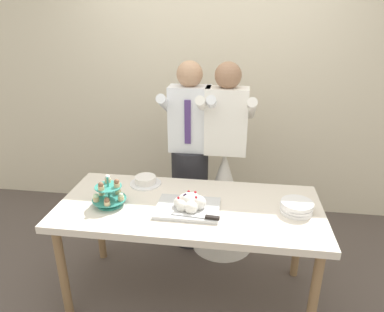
{
  "coord_description": "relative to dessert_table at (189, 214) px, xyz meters",
  "views": [
    {
      "loc": [
        0.3,
        -2.03,
        1.97
      ],
      "look_at": [
        -0.0,
        0.15,
        1.07
      ],
      "focal_mm": 32.08,
      "sensor_mm": 36.0,
      "label": 1
    }
  ],
  "objects": [
    {
      "name": "ground_plane",
      "position": [
        0.0,
        0.0,
        -0.7
      ],
      "size": [
        8.0,
        8.0,
        0.0
      ],
      "primitive_type": "plane",
      "color": "#564C47"
    },
    {
      "name": "rear_wall",
      "position": [
        0.0,
        1.43,
        0.75
      ],
      "size": [
        5.2,
        0.1,
        2.9
      ],
      "primitive_type": "cube",
      "color": "beige",
      "rests_on": "ground_plane"
    },
    {
      "name": "dessert_table",
      "position": [
        0.0,
        0.0,
        0.0
      ],
      "size": [
        1.8,
        0.8,
        0.78
      ],
      "color": "silver",
      "rests_on": "ground_plane"
    },
    {
      "name": "cupcake_stand",
      "position": [
        -0.54,
        -0.08,
        0.15
      ],
      "size": [
        0.23,
        0.23,
        0.21
      ],
      "color": "teal",
      "rests_on": "dessert_table"
    },
    {
      "name": "main_cake_tray",
      "position": [
        0.0,
        -0.07,
        0.12
      ],
      "size": [
        0.44,
        0.31,
        0.13
      ],
      "color": "silver",
      "rests_on": "dessert_table"
    },
    {
      "name": "plate_stack",
      "position": [
        0.71,
        0.0,
        0.11
      ],
      "size": [
        0.21,
        0.22,
        0.08
      ],
      "color": "white",
      "rests_on": "dessert_table"
    },
    {
      "name": "round_cake",
      "position": [
        -0.38,
        0.27,
        0.1
      ],
      "size": [
        0.24,
        0.24,
        0.06
      ],
      "color": "white",
      "rests_on": "dessert_table"
    },
    {
      "name": "person_groom",
      "position": [
        -0.1,
        0.68,
        0.05
      ],
      "size": [
        0.46,
        0.49,
        1.66
      ],
      "color": "#232328",
      "rests_on": "ground_plane"
    },
    {
      "name": "person_bride",
      "position": [
        0.21,
        0.65,
        -0.12
      ],
      "size": [
        0.56,
        0.56,
        1.66
      ],
      "color": "white",
      "rests_on": "ground_plane"
    }
  ]
}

